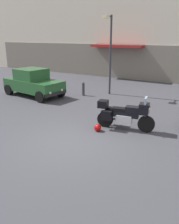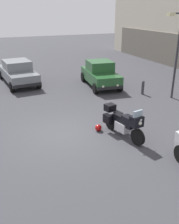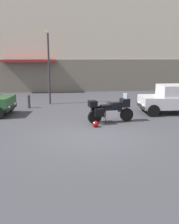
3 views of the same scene
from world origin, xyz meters
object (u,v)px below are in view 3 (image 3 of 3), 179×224
object	(u,v)px
car_compact_side	(172,99)
motorcycle	(110,110)
helmet	(95,124)
bollard_curbside	(29,101)
streetlamp_curbside	(49,60)

from	to	relation	value
car_compact_side	motorcycle	bearing A→B (deg)	24.80
helmet	bollard_curbside	bearing A→B (deg)	127.80
car_compact_side	streetlamp_curbside	world-z (taller)	streetlamp_curbside
motorcycle	bollard_curbside	xyz separation A→B (m)	(-4.27, 3.78, -0.18)
helmet	streetlamp_curbside	xyz separation A→B (m)	(-2.28, 5.53, 2.70)
car_compact_side	streetlamp_curbside	xyz separation A→B (m)	(-6.77, 3.24, 2.07)
motorcycle	car_compact_side	size ratio (longest dim) A/B	0.64
bollard_curbside	car_compact_side	bearing A→B (deg)	-15.43
motorcycle	streetlamp_curbside	bearing A→B (deg)	111.84
streetlamp_curbside	bollard_curbside	bearing A→B (deg)	-139.09
motorcycle	streetlamp_curbside	size ratio (longest dim) A/B	0.48
helmet	streetlamp_curbside	size ratio (longest dim) A/B	0.06
streetlamp_curbside	bollard_curbside	size ratio (longest dim) A/B	5.59
helmet	bollard_curbside	size ratio (longest dim) A/B	0.34
motorcycle	helmet	bearing A→B (deg)	-148.68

